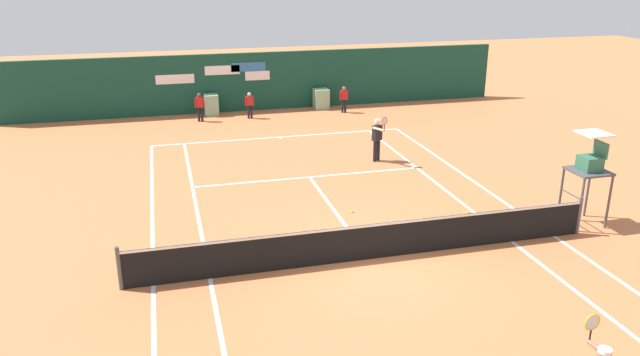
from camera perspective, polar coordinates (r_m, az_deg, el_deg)
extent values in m
plane|color=#C67042|center=(15.66, 4.67, -7.48)|extent=(80.00, 80.00, 0.00)
cube|color=white|center=(26.26, -3.74, 3.81)|extent=(10.60, 0.10, 0.01)
cube|color=white|center=(14.93, -15.21, -9.58)|extent=(0.10, 23.40, 0.01)
cube|color=white|center=(14.94, -10.17, -9.15)|extent=(0.10, 23.40, 0.01)
cube|color=white|center=(17.30, 17.34, -5.63)|extent=(0.10, 23.40, 0.01)
cube|color=white|center=(17.99, 20.88, -5.06)|extent=(0.10, 23.40, 0.01)
cube|color=white|center=(21.32, -0.97, 0.09)|extent=(8.00, 0.10, 0.01)
cube|color=white|center=(18.43, 1.40, -3.12)|extent=(0.10, 6.40, 0.01)
cube|color=white|center=(26.12, -3.67, 3.73)|extent=(0.10, 0.24, 0.01)
cylinder|color=#4C4C51|center=(14.73, -18.13, -7.98)|extent=(0.10, 0.10, 1.07)
cylinder|color=#4C4C51|center=(18.20, 22.89, -3.23)|extent=(0.10, 0.10, 1.07)
cube|color=black|center=(15.46, 4.71, -5.91)|extent=(12.00, 0.03, 0.95)
cube|color=white|center=(15.27, 4.76, -4.40)|extent=(12.00, 0.04, 0.06)
cube|color=#144233|center=(31.03, -5.72, 8.91)|extent=(25.00, 0.24, 2.86)
cube|color=white|center=(30.55, -9.05, 9.85)|extent=(1.69, 0.02, 0.44)
cube|color=white|center=(30.82, -5.82, 9.43)|extent=(1.22, 0.02, 0.44)
cube|color=#2D6BA8|center=(30.69, -6.66, 10.20)|extent=(1.69, 0.02, 0.44)
cube|color=white|center=(30.47, -13.30, 8.91)|extent=(1.81, 0.02, 0.44)
cube|color=#8CB793|center=(30.40, -10.05, 6.70)|extent=(0.66, 0.70, 1.00)
cube|color=#8CB793|center=(31.30, 0.10, 7.36)|extent=(0.73, 0.70, 1.00)
cylinder|color=#47474C|center=(18.26, 23.02, -2.35)|extent=(0.07, 0.07, 1.55)
cylinder|color=#47474C|center=(18.93, 21.41, -1.39)|extent=(0.07, 0.07, 1.55)
cylinder|color=#47474C|center=(18.81, 25.21, -2.05)|extent=(0.07, 0.07, 1.55)
cylinder|color=#47474C|center=(19.46, 23.57, -1.12)|extent=(0.07, 0.07, 1.55)
cylinder|color=#47474C|center=(18.70, 22.08, -2.75)|extent=(0.04, 0.81, 0.04)
cylinder|color=#47474C|center=(18.54, 22.26, -1.41)|extent=(0.04, 0.81, 0.04)
cube|color=#47474C|center=(18.60, 23.63, 0.60)|extent=(1.00, 1.00, 0.06)
cube|color=#2D664C|center=(18.54, 23.73, 1.27)|extent=(0.52, 0.56, 0.40)
cube|color=#2D664C|center=(18.61, 24.59, 2.43)|extent=(0.06, 0.56, 0.45)
cube|color=white|center=(18.31, 24.09, 3.79)|extent=(0.76, 0.80, 0.04)
cylinder|color=black|center=(23.09, 5.42, 2.59)|extent=(0.13, 0.13, 0.81)
cylinder|color=black|center=(22.97, 5.11, 2.51)|extent=(0.13, 0.13, 0.81)
cube|color=black|center=(22.84, 5.32, 4.19)|extent=(0.41, 0.34, 0.56)
sphere|color=beige|center=(22.74, 5.35, 5.15)|extent=(0.22, 0.22, 0.22)
cylinder|color=white|center=(22.72, 5.36, 5.35)|extent=(0.21, 0.21, 0.06)
cylinder|color=black|center=(23.01, 5.70, 4.19)|extent=(0.08, 0.08, 0.54)
cylinder|color=beige|center=(22.44, 5.45, 4.53)|extent=(0.32, 0.52, 0.08)
cylinder|color=black|center=(22.24, 5.98, 4.66)|extent=(0.03, 0.03, 0.22)
torus|color=#DB3838|center=(22.17, 6.00, 5.29)|extent=(0.28, 0.16, 0.30)
cylinder|color=silver|center=(22.17, 6.00, 5.29)|extent=(0.23, 0.12, 0.26)
sphere|color=#8C664C|center=(10.58, 24.86, -14.67)|extent=(0.22, 0.22, 0.22)
cylinder|color=white|center=(10.54, 24.92, -14.30)|extent=(0.21, 0.21, 0.06)
cylinder|color=#8C664C|center=(10.96, 24.64, -14.38)|extent=(0.12, 0.54, 0.08)
cylinder|color=black|center=(11.06, 23.76, -13.24)|extent=(0.03, 0.03, 0.22)
torus|color=yellow|center=(10.93, 23.94, -12.13)|extent=(0.30, 0.05, 0.30)
cylinder|color=silver|center=(10.93, 23.94, -12.13)|extent=(0.26, 0.02, 0.26)
cylinder|color=black|center=(29.28, -10.89, 5.83)|extent=(0.11, 0.11, 0.68)
cylinder|color=black|center=(29.27, -11.18, 5.81)|extent=(0.11, 0.11, 0.68)
cube|color=#AD1E1E|center=(29.15, -11.11, 6.92)|extent=(0.31, 0.17, 0.47)
sphere|color=brown|center=(29.08, -11.15, 7.56)|extent=(0.19, 0.19, 0.19)
cylinder|color=#AD1E1E|center=(29.17, -10.73, 6.89)|extent=(0.07, 0.07, 0.46)
cylinder|color=#AD1E1E|center=(29.15, -11.47, 6.83)|extent=(0.07, 0.07, 0.46)
cylinder|color=black|center=(29.52, -6.38, 6.13)|extent=(0.10, 0.10, 0.63)
cylinder|color=black|center=(29.50, -6.65, 6.11)|extent=(0.10, 0.10, 0.63)
cube|color=#AD1E1E|center=(29.39, -6.56, 7.14)|extent=(0.29, 0.17, 0.44)
sphere|color=beige|center=(29.33, -6.58, 7.73)|extent=(0.17, 0.17, 0.17)
cylinder|color=#AD1E1E|center=(29.43, -6.22, 7.10)|extent=(0.07, 0.07, 0.43)
cylinder|color=#AD1E1E|center=(29.37, -6.89, 7.05)|extent=(0.07, 0.07, 0.43)
cylinder|color=black|center=(30.52, 2.36, 6.70)|extent=(0.11, 0.11, 0.66)
cylinder|color=black|center=(30.47, 2.10, 6.68)|extent=(0.11, 0.11, 0.66)
cube|color=#AD1E1E|center=(30.38, 2.24, 7.72)|extent=(0.31, 0.19, 0.46)
sphere|color=#8C664C|center=(30.31, 2.25, 8.31)|extent=(0.18, 0.18, 0.18)
cylinder|color=#AD1E1E|center=(30.45, 2.56, 7.68)|extent=(0.07, 0.07, 0.44)
cylinder|color=#AD1E1E|center=(30.31, 1.92, 7.63)|extent=(0.07, 0.07, 0.44)
sphere|color=#CCE033|center=(18.36, 3.01, -3.12)|extent=(0.07, 0.07, 0.07)
sphere|color=#CCE033|center=(18.79, 13.51, -3.11)|extent=(0.07, 0.07, 0.07)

